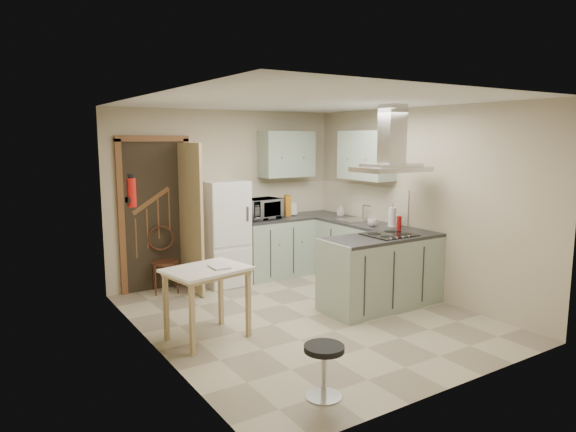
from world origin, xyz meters
TOP-DOWN VIEW (x-y plane):
  - floor at (0.00, 0.00)m, footprint 4.20×4.20m
  - ceiling at (0.00, 0.00)m, footprint 4.20×4.20m
  - back_wall at (0.00, 2.10)m, footprint 3.60×0.00m
  - left_wall at (-1.80, 0.00)m, footprint 0.00×4.20m
  - right_wall at (1.80, 0.00)m, footprint 0.00×4.20m
  - doorway at (-1.10, 2.07)m, footprint 1.10×0.12m
  - fridge at (-0.20, 1.80)m, footprint 0.60×0.60m
  - counter_back at (0.66, 1.80)m, footprint 1.08×0.60m
  - counter_right at (1.50, 1.12)m, footprint 0.60×1.95m
  - splashback at (0.96, 2.09)m, footprint 1.68×0.02m
  - wall_cabinet_back at (0.95, 1.93)m, footprint 0.85×0.35m
  - wall_cabinet_right at (1.62, 0.85)m, footprint 0.35×0.90m
  - peninsula at (1.02, -0.18)m, footprint 1.55×0.65m
  - hob at (1.12, -0.18)m, footprint 0.58×0.50m
  - extractor_hood at (1.12, -0.18)m, footprint 0.90×0.55m
  - sink at (1.50, 0.95)m, footprint 0.45×0.40m
  - fire_extinguisher at (-1.74, 0.90)m, footprint 0.10×0.10m
  - drop_leaf_table at (-1.25, 0.02)m, footprint 0.91×0.75m
  - bentwood_chair at (-1.05, 1.88)m, footprint 0.44×0.44m
  - stool at (-0.96, -1.63)m, footprint 0.37×0.37m
  - microwave at (0.43, 1.79)m, footprint 0.60×0.45m
  - kettle at (1.01, 1.83)m, footprint 0.14×0.14m
  - cereal_box at (0.95, 1.90)m, footprint 0.16×0.23m
  - soap_bottle at (1.63, 1.43)m, footprint 0.09×0.09m
  - paper_towel at (1.58, 0.24)m, footprint 0.13×0.13m
  - cup at (1.38, 0.41)m, footprint 0.16×0.16m
  - red_bottle at (1.51, 0.04)m, footprint 0.06×0.06m
  - book at (-1.22, -0.02)m, footprint 0.19×0.25m

SIDE VIEW (x-z plane):
  - floor at x=0.00m, z-range 0.00..0.00m
  - stool at x=-0.96m, z-range 0.00..0.45m
  - drop_leaf_table at x=-1.25m, z-range 0.00..0.76m
  - bentwood_chair at x=-1.05m, z-range 0.00..0.82m
  - counter_back at x=0.66m, z-range 0.00..0.90m
  - counter_right at x=1.50m, z-range 0.00..0.90m
  - peninsula at x=1.02m, z-range 0.00..0.90m
  - fridge at x=-0.20m, z-range 0.00..1.50m
  - book at x=-1.22m, z-range 0.76..0.87m
  - sink at x=1.50m, z-range 0.90..0.91m
  - hob at x=1.12m, z-range 0.90..0.91m
  - cup at x=1.38m, z-range 0.90..1.01m
  - soap_bottle at x=1.63m, z-range 0.90..1.07m
  - red_bottle at x=1.51m, z-range 0.90..1.08m
  - kettle at x=1.01m, z-range 0.90..1.11m
  - paper_towel at x=1.58m, z-range 0.90..1.17m
  - doorway at x=-1.10m, z-range 0.00..2.10m
  - microwave at x=0.43m, z-range 0.90..1.21m
  - cereal_box at x=0.95m, z-range 0.90..1.21m
  - splashback at x=0.96m, z-range 0.90..1.40m
  - back_wall at x=0.00m, z-range -0.55..3.05m
  - left_wall at x=-1.80m, z-range -0.85..3.35m
  - right_wall at x=1.80m, z-range -0.85..3.35m
  - fire_extinguisher at x=-1.74m, z-range 1.34..1.66m
  - extractor_hood at x=1.12m, z-range 1.67..1.77m
  - wall_cabinet_back at x=0.95m, z-range 1.50..2.20m
  - wall_cabinet_right at x=1.62m, z-range 1.50..2.20m
  - ceiling at x=0.00m, z-range 2.50..2.50m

